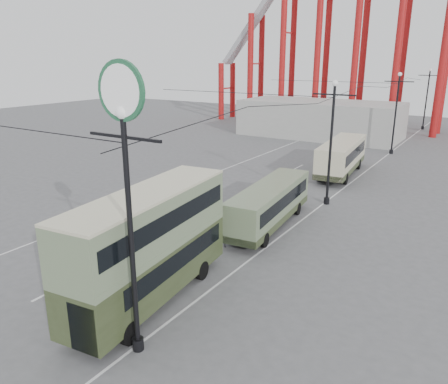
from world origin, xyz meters
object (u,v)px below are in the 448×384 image
Objects in this scene: single_decker_green at (269,203)px; single_decker_cream at (341,156)px; double_decker_bus at (150,241)px; pedestrian at (223,234)px; lamp_post_near at (125,150)px.

single_decker_cream is at bearing 85.61° from single_decker_green.
double_decker_bus reaches higher than single_decker_green.
pedestrian is at bearing 87.57° from double_decker_bus.
lamp_post_near reaches higher than pedestrian.
pedestrian is at bearing -96.99° from single_decker_cream.
lamp_post_near is 6.13m from double_decker_bus.
double_decker_bus is at bearing 122.74° from lamp_post_near.
single_decker_cream reaches higher than pedestrian.
double_decker_bus reaches higher than single_decker_cream.
single_decker_green is at bearing 82.10° from double_decker_bus.
double_decker_bus is 0.99× the size of single_decker_green.
single_decker_green is 6.45× the size of pedestrian.
lamp_post_near is at bearing -91.98° from single_decker_cream.
double_decker_bus reaches higher than pedestrian.
lamp_post_near is 15.80m from single_decker_green.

